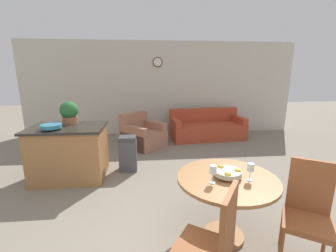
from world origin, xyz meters
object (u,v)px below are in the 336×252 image
(teal_bowl, at_px, (51,126))
(potted_plant, at_px, (69,112))
(fruit_bowl, at_px, (228,173))
(wine_glass_right, at_px, (251,168))
(kitchen_island, at_px, (70,152))
(dining_table, at_px, (226,191))
(couch, at_px, (207,128))
(armchair, at_px, (142,135))
(dining_chair_near_left, at_px, (213,242))
(dining_chair_near_right, at_px, (308,209))
(trash_bin, at_px, (128,153))
(wine_glass_left, at_px, (213,170))

(teal_bowl, bearing_deg, potted_plant, 71.53)
(fruit_bowl, xyz_separation_m, wine_glass_right, (0.20, -0.09, 0.08))
(kitchen_island, distance_m, teal_bowl, 0.58)
(dining_table, height_order, teal_bowl, teal_bowl)
(couch, relative_size, armchair, 1.72)
(dining_chair_near_left, xyz_separation_m, fruit_bowl, (0.35, 0.68, 0.25))
(dining_chair_near_right, relative_size, wine_glass_right, 5.36)
(dining_chair_near_left, bearing_deg, trash_bin, 51.38)
(armchair, bearing_deg, wine_glass_right, -116.25)
(wine_glass_right, bearing_deg, potted_plant, 139.82)
(potted_plant, xyz_separation_m, couch, (3.04, 1.98, -0.85))
(wine_glass_right, height_order, teal_bowl, teal_bowl)
(dining_chair_near_right, distance_m, potted_plant, 3.74)
(dining_chair_near_left, height_order, couch, dining_chair_near_left)
(dining_chair_near_left, xyz_separation_m, armchair, (-0.62, 4.01, -0.26))
(dining_table, xyz_separation_m, dining_chair_near_left, (-0.35, -0.68, -0.03))
(dining_chair_near_left, bearing_deg, dining_chair_near_right, -38.87)
(dining_chair_near_left, relative_size, potted_plant, 2.56)
(potted_plant, relative_size, trash_bin, 0.59)
(potted_plant, bearing_deg, dining_table, -41.37)
(dining_table, bearing_deg, wine_glass_left, -150.45)
(dining_chair_near_right, bearing_deg, fruit_bowl, 6.22)
(teal_bowl, distance_m, couch, 4.07)
(dining_table, distance_m, armchair, 3.48)
(dining_chair_near_left, distance_m, teal_bowl, 3.00)
(trash_bin, bearing_deg, teal_bowl, -159.37)
(potted_plant, bearing_deg, wine_glass_left, -45.55)
(kitchen_island, distance_m, trash_bin, 1.01)
(dining_table, bearing_deg, teal_bowl, 147.57)
(dining_table, relative_size, wine_glass_right, 5.71)
(fruit_bowl, relative_size, wine_glass_right, 1.57)
(teal_bowl, bearing_deg, dining_chair_near_left, -47.39)
(wine_glass_left, distance_m, armchair, 3.57)
(dining_chair_near_right, bearing_deg, wine_glass_left, 17.87)
(wine_glass_left, bearing_deg, armchair, 102.68)
(wine_glass_right, xyz_separation_m, teal_bowl, (-2.56, 1.59, 0.11))
(fruit_bowl, relative_size, trash_bin, 0.44)
(dining_chair_near_left, height_order, armchair, dining_chair_near_left)
(dining_chair_near_left, bearing_deg, potted_plant, 68.42)
(dining_chair_near_right, relative_size, couch, 0.48)
(dining_chair_near_right, bearing_deg, dining_table, 6.13)
(kitchen_island, xyz_separation_m, couch, (3.02, 2.23, -0.19))
(dining_chair_near_left, height_order, wine_glass_right, dining_chair_near_left)
(wine_glass_left, relative_size, armchair, 0.15)
(wine_glass_right, bearing_deg, dining_chair_near_right, -28.16)
(trash_bin, relative_size, couch, 0.32)
(trash_bin, bearing_deg, dining_table, -57.92)
(fruit_bowl, relative_size, couch, 0.14)
(armchair, bearing_deg, kitchen_island, -171.73)
(fruit_bowl, distance_m, wine_glass_left, 0.24)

